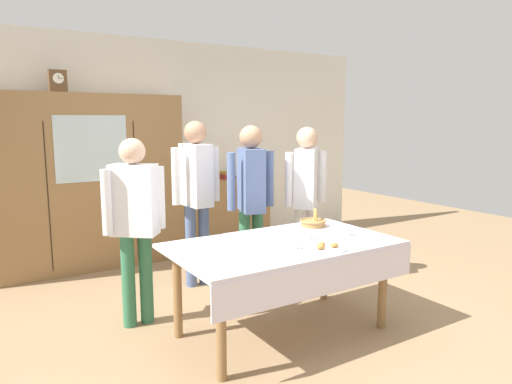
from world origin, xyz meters
TOP-DOWN VIEW (x-y plane):
  - ground_plane at (0.00, 0.00)m, footprint 12.00×12.00m
  - back_wall at (0.00, 2.65)m, footprint 6.40×0.10m
  - dining_table at (0.00, -0.24)m, footprint 1.78×1.02m
  - wall_cabinet at (-0.90, 2.35)m, footprint 2.13×0.46m
  - mantel_clock at (-1.16, 2.35)m, footprint 0.18×0.11m
  - bookshelf_low at (0.91, 2.41)m, footprint 1.20×0.35m
  - book_stack at (0.91, 2.41)m, footprint 0.15×0.20m
  - tea_cup_front_edge at (0.57, -0.32)m, footprint 0.13×0.13m
  - tea_cup_mid_left at (0.22, -0.23)m, footprint 0.13×0.13m
  - tea_cup_mid_right at (-0.06, -0.40)m, footprint 0.13×0.13m
  - bread_basket at (0.56, 0.11)m, footprint 0.24×0.24m
  - pastry_plate at (0.16, -0.54)m, footprint 0.28×0.28m
  - spoon_near_right at (0.27, 0.06)m, footprint 0.12×0.02m
  - spoon_back_edge at (-0.62, -0.37)m, footprint 0.12×0.02m
  - person_beside_shelf at (0.89, 0.65)m, footprint 0.52×0.39m
  - person_behind_table_left at (-0.94, 0.56)m, footprint 0.52×0.38m
  - person_by_cabinet at (-0.11, 1.17)m, footprint 0.52×0.37m
  - person_behind_table_right at (0.27, 0.72)m, footprint 0.52×0.40m

SIDE VIEW (x-z plane):
  - ground_plane at x=0.00m, z-range 0.00..0.00m
  - bookshelf_low at x=0.91m, z-range 0.00..0.92m
  - dining_table at x=0.00m, z-range 0.28..1.02m
  - spoon_near_right at x=0.27m, z-range 0.75..0.75m
  - spoon_back_edge at x=-0.62m, z-range 0.75..0.75m
  - pastry_plate at x=0.16m, z-range 0.74..0.78m
  - tea_cup_mid_left at x=0.22m, z-range 0.74..0.81m
  - tea_cup_front_edge at x=0.57m, z-range 0.74..0.81m
  - tea_cup_mid_right at x=-0.06m, z-range 0.74..0.81m
  - bread_basket at x=0.56m, z-range 0.70..0.86m
  - person_behind_table_left at x=-0.94m, z-range 0.16..1.72m
  - book_stack at x=0.91m, z-range 0.91..1.01m
  - person_beside_shelf at x=0.89m, z-range 0.18..1.81m
  - wall_cabinet at x=-0.90m, z-range 0.00..1.99m
  - person_behind_table_right at x=0.27m, z-range 0.18..1.83m
  - person_by_cabinet at x=-0.11m, z-range 0.19..1.88m
  - back_wall at x=0.00m, z-range 0.00..2.70m
  - mantel_clock at x=-1.16m, z-range 1.99..2.23m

